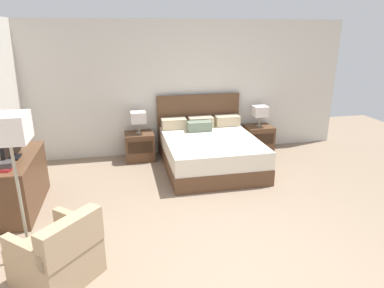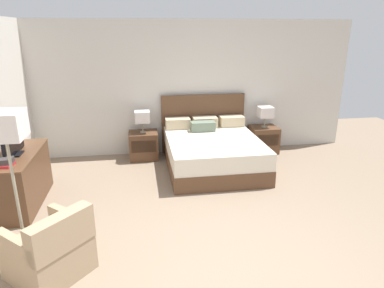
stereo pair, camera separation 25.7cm
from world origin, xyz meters
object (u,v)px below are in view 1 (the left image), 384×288
Objects in this scene: bed at (209,150)px; book_red_cover at (4,169)px; nightstand_right at (258,138)px; table_lamp_right at (260,111)px; floor_lamp at (9,137)px; tv at (10,140)px; nightstand_left at (140,146)px; book_blue_cover at (1,166)px; table_lamp_left at (138,117)px; dresser at (18,182)px; book_small_top at (2,163)px; armchair_by_window at (59,255)px.

bed is 10.28× the size of book_red_cover.
table_lamp_right is at bearing 90.00° from nightstand_right.
floor_lamp reaches higher than nightstand_right.
nightstand_left is at bearing 42.88° from tv.
bed is at bearing 25.37° from book_red_cover.
book_red_cover is at bearing 0.00° from book_blue_cover.
floor_lamp is at bearing -116.43° from table_lamp_left.
bed is 1.41× the size of dresser.
bed reaches higher than nightstand_right.
table_lamp_left is at bearing 179.97° from nightstand_right.
book_small_top is 0.23× the size of armchair_by_window.
floor_lamp reaches higher than book_small_top.
nightstand_right is 0.40× the size of dresser.
nightstand_right is 4.94m from floor_lamp.
table_lamp_left is at bearing 90.00° from nightstand_left.
nightstand_right is (2.46, 0.00, 0.00)m from nightstand_left.
floor_lamp is (-3.87, -2.84, 1.15)m from nightstand_right.
bed reaches higher than book_small_top.
nightstand_right is at bearing 20.85° from dresser.
armchair_by_window reaches higher than nightstand_left.
book_red_cover is at bearing -154.63° from bed.
table_lamp_left is at bearing 72.75° from armchair_by_window.
book_red_cover is at bearing 0.00° from book_small_top.
tv reaches higher than table_lamp_left.
table_lamp_left is (-2.46, 0.00, 0.58)m from nightstand_right.
dresser is (-4.24, -1.62, -0.44)m from table_lamp_right.
book_small_top is at bearing -153.82° from table_lamp_right.
bed reaches higher than table_lamp_right.
bed reaches higher than armchair_by_window.
bed is 3.56× the size of nightstand_left.
nightstand_left is at bearing 151.71° from bed.
floor_lamp reaches higher than book_red_cover.
table_lamp_right reaches higher than nightstand_left.
table_lamp_left reaches higher than armchair_by_window.
dresser reaches higher than nightstand_right.
nightstand_left is 0.33× the size of floor_lamp.
bed is at bearing 49.37° from armchair_by_window.
bed reaches higher than book_blue_cover.
bed is at bearing -151.69° from table_lamp_right.
floor_lamp reaches higher than table_lamp_left.
tv is (-1.78, -1.65, 0.76)m from nightstand_left.
tv is 0.45× the size of floor_lamp.
tv is 1.94m from armchair_by_window.
tv reaches higher than armchair_by_window.
book_blue_cover reaches higher than nightstand_right.
dresser is at bearing 93.82° from tv.
tv is at bearing -137.10° from table_lamp_left.
tv is at bearing 115.09° from armchair_by_window.
table_lamp_right is 4.73m from book_blue_cover.
table_lamp_right is (2.46, 0.00, 0.00)m from table_lamp_left.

